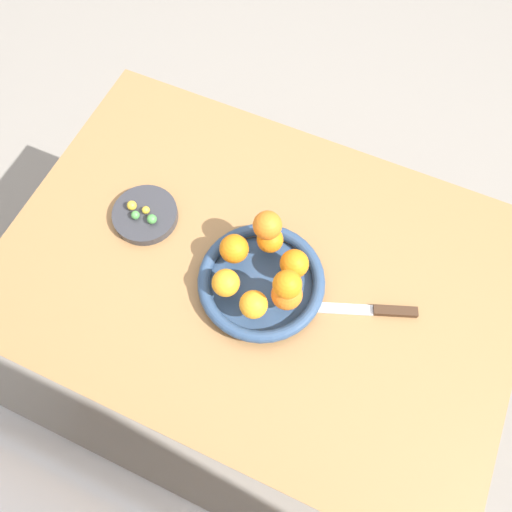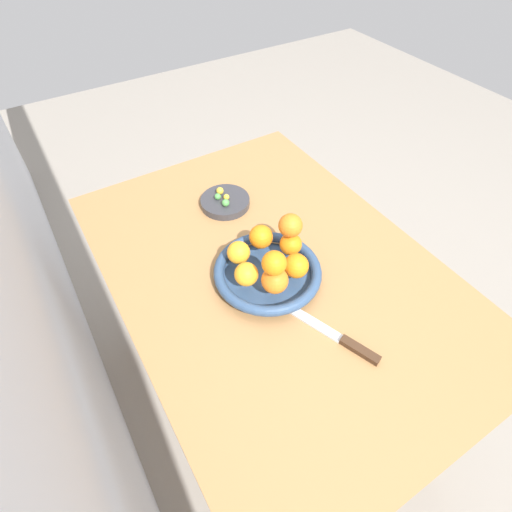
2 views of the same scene
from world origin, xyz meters
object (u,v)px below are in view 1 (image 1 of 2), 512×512
at_px(orange_2, 226,283).
at_px(orange_5, 294,264).
at_px(orange_1, 234,249).
at_px(orange_4, 287,294).
at_px(candy_ball_3, 135,215).
at_px(candy_ball_2, 146,210).
at_px(orange_7, 268,226).
at_px(knife, 365,310).
at_px(orange_6, 287,284).
at_px(dining_table, 258,284).
at_px(fruit_bowl, 261,282).
at_px(orange_0, 270,240).
at_px(orange_3, 254,304).
at_px(candy_ball_1, 152,219).
at_px(candy_dish, 145,215).
at_px(candy_ball_0, 132,205).

bearing_deg(orange_2, orange_5, -139.45).
distance_m(orange_1, orange_4, 0.14).
bearing_deg(orange_5, orange_1, 8.78).
bearing_deg(orange_1, candy_ball_3, -0.57).
distance_m(orange_2, candy_ball_2, 0.26).
distance_m(orange_7, knife, 0.27).
distance_m(orange_6, orange_7, 0.13).
relative_size(dining_table, fruit_bowl, 4.17).
distance_m(orange_0, orange_5, 0.07).
xyz_separation_m(orange_7, candy_ball_3, (0.29, 0.05, -0.09)).
height_order(fruit_bowl, orange_3, orange_3).
bearing_deg(candy_ball_2, candy_ball_1, 145.82).
relative_size(candy_dish, orange_5, 2.44).
distance_m(orange_6, candy_ball_0, 0.41).
bearing_deg(orange_3, orange_2, -15.31).
distance_m(dining_table, candy_ball_1, 0.28).
distance_m(orange_0, candy_ball_3, 0.30).
distance_m(dining_table, orange_5, 0.17).
distance_m(orange_2, knife, 0.29).
bearing_deg(orange_6, candy_ball_1, -9.75).
bearing_deg(orange_4, fruit_bowl, -19.45).
relative_size(orange_4, candy_ball_1, 2.87).
xyz_separation_m(fruit_bowl, candy_ball_2, (0.30, -0.05, 0.01)).
bearing_deg(orange_3, orange_1, -47.47).
bearing_deg(orange_4, orange_7, -49.60).
xyz_separation_m(candy_dish, knife, (-0.52, 0.01, -0.01)).
height_order(dining_table, orange_3, orange_3).
distance_m(candy_dish, orange_1, 0.24).
xyz_separation_m(orange_7, candy_ball_0, (0.31, 0.03, -0.09)).
distance_m(orange_4, candy_ball_1, 0.34).
height_order(orange_2, orange_6, orange_6).
bearing_deg(orange_2, orange_6, -169.31).
xyz_separation_m(candy_dish, candy_ball_2, (-0.00, -0.00, 0.02)).
height_order(candy_ball_3, knife, candy_ball_3).
bearing_deg(orange_0, candy_ball_3, 9.04).
distance_m(orange_3, candy_ball_3, 0.34).
bearing_deg(orange_3, candy_ball_3, -16.19).
distance_m(orange_2, orange_3, 0.07).
bearing_deg(dining_table, candy_ball_2, -3.18).
relative_size(candy_dish, orange_4, 2.33).
distance_m(fruit_bowl, orange_4, 0.08).
relative_size(orange_3, knife, 0.22).
bearing_deg(dining_table, orange_2, 66.73).
xyz_separation_m(orange_0, orange_2, (0.04, 0.12, 0.00)).
relative_size(orange_1, orange_7, 1.04).
xyz_separation_m(orange_1, orange_3, (-0.08, 0.09, -0.00)).
height_order(fruit_bowl, candy_ball_0, candy_ball_0).
xyz_separation_m(fruit_bowl, orange_3, (-0.01, 0.07, 0.05)).
bearing_deg(candy_ball_1, orange_4, 170.81).
height_order(candy_ball_0, candy_ball_3, candy_ball_0).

